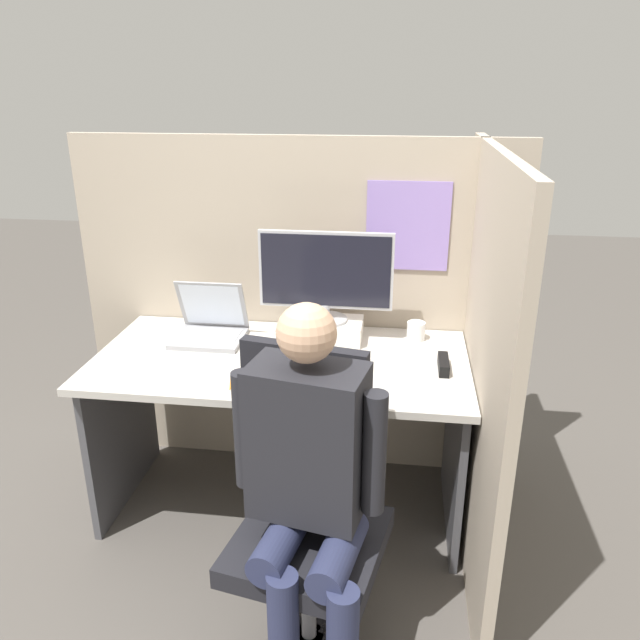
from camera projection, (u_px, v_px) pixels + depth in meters
The scene contains 13 objects.
ground_plane at pixel (266, 567), 2.47m from camera, with size 12.00×12.00×0.00m, color #514C47.
cubicle_panel_back at pixel (298, 309), 2.93m from camera, with size 2.04×0.05×1.59m.
cubicle_panel_right at pixel (480, 364), 2.38m from camera, with size 0.04×1.43×1.59m.
desk at pixel (282, 396), 2.63m from camera, with size 1.54×0.78×0.74m.
paper_box at pixel (325, 330), 2.74m from camera, with size 0.32×0.20×0.09m.
monitor at pixel (326, 275), 2.65m from camera, with size 0.57×0.19×0.39m.
laptop at pixel (210, 328), 2.74m from camera, with size 0.30×0.26×0.26m.
mouse at pixel (258, 372), 2.41m from camera, with size 0.06×0.05×0.03m.
stapler at pixel (443, 364), 2.45m from camera, with size 0.04×0.16×0.05m.
carrot_toy at pixel (233, 384), 2.29m from camera, with size 0.05×0.12×0.05m.
office_chair at pixel (307, 502), 2.06m from camera, with size 0.55×0.60×1.00m.
person at pixel (308, 477), 1.84m from camera, with size 0.47×0.45×1.24m.
coffee_mug at pixel (416, 331), 2.73m from camera, with size 0.08×0.08×0.08m.
Camera 1 is at (0.47, -1.91, 1.81)m, focal length 35.00 mm.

